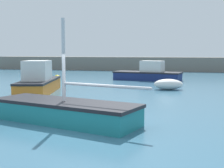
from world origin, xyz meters
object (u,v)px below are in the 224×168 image
object	(u,v)px
cabin_cruiser_white	(149,74)
dinghy_near_pier	(168,84)
mooring_buoy_yellow	(57,78)
motorboat_with_cabin	(39,81)
sailboat_short_mast	(65,111)

from	to	relation	value
cabin_cruiser_white	dinghy_near_pier	bearing A→B (deg)	118.53
dinghy_near_pier	cabin_cruiser_white	bearing A→B (deg)	-83.08
mooring_buoy_yellow	dinghy_near_pier	bearing A→B (deg)	-22.55
cabin_cruiser_white	dinghy_near_pier	distance (m)	7.02
motorboat_with_cabin	dinghy_near_pier	distance (m)	8.62
sailboat_short_mast	dinghy_near_pier	xyz separation A→B (m)	(3.08, 10.85, -0.05)
cabin_cruiser_white	sailboat_short_mast	world-z (taller)	sailboat_short_mast
motorboat_with_cabin	sailboat_short_mast	xyz separation A→B (m)	(4.71, -7.19, -0.32)
motorboat_with_cabin	dinghy_near_pier	world-z (taller)	motorboat_with_cabin
motorboat_with_cabin	mooring_buoy_yellow	distance (m)	8.12
sailboat_short_mast	mooring_buoy_yellow	world-z (taller)	sailboat_short_mast
cabin_cruiser_white	mooring_buoy_yellow	world-z (taller)	cabin_cruiser_white
cabin_cruiser_white	sailboat_short_mast	distance (m)	17.53
motorboat_with_cabin	sailboat_short_mast	bearing A→B (deg)	-160.15
motorboat_with_cabin	dinghy_near_pier	bearing A→B (deg)	-78.21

